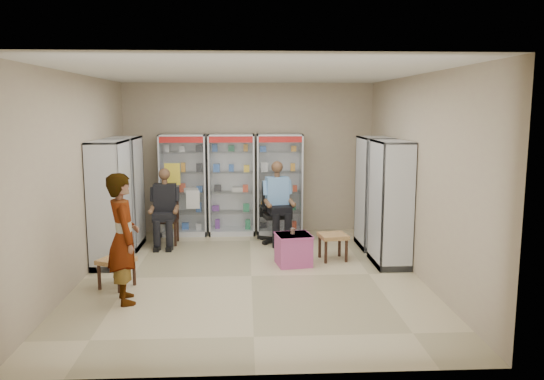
{
  "coord_description": "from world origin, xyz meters",
  "views": [
    {
      "loc": [
        -0.08,
        -7.7,
        2.51
      ],
      "look_at": [
        0.35,
        0.7,
        1.2
      ],
      "focal_mm": 35.0,
      "sensor_mm": 36.0,
      "label": 1
    }
  ],
  "objects_px": {
    "cabinet_back_right": "(279,184)",
    "woven_stool_b": "(117,273)",
    "cabinet_left_near": "(110,204)",
    "woven_stool_a": "(333,247)",
    "cabinet_right_far": "(374,193)",
    "cabinet_right_near": "(390,204)",
    "cabinet_back_mid": "(232,185)",
    "standing_man": "(123,238)",
    "cabinet_back_left": "(184,185)",
    "wooden_chair": "(166,219)",
    "pink_trunk": "(293,250)",
    "seated_shopkeeper": "(277,205)",
    "cabinet_left_far": "(126,193)",
    "office_chair": "(277,212)"
  },
  "relations": [
    {
      "from": "seated_shopkeeper",
      "to": "pink_trunk",
      "type": "xyz_separation_m",
      "value": [
        0.18,
        -1.47,
        -0.47
      ]
    },
    {
      "from": "cabinet_right_near",
      "to": "office_chair",
      "type": "xyz_separation_m",
      "value": [
        -1.73,
        1.57,
        -0.43
      ]
    },
    {
      "from": "seated_shopkeeper",
      "to": "office_chair",
      "type": "bearing_deg",
      "value": 79.24
    },
    {
      "from": "standing_man",
      "to": "wooden_chair",
      "type": "bearing_deg",
      "value": -22.3
    },
    {
      "from": "cabinet_right_near",
      "to": "woven_stool_a",
      "type": "height_order",
      "value": "cabinet_right_near"
    },
    {
      "from": "cabinet_back_left",
      "to": "cabinet_left_near",
      "type": "xyz_separation_m",
      "value": [
        -0.93,
        -2.03,
        0.0
      ]
    },
    {
      "from": "standing_man",
      "to": "cabinet_back_left",
      "type": "bearing_deg",
      "value": -25.75
    },
    {
      "from": "cabinet_right_near",
      "to": "standing_man",
      "type": "relative_size",
      "value": 1.18
    },
    {
      "from": "wooden_chair",
      "to": "woven_stool_a",
      "type": "xyz_separation_m",
      "value": [
        2.92,
        -1.2,
        -0.25
      ]
    },
    {
      "from": "cabinet_right_near",
      "to": "pink_trunk",
      "type": "distance_m",
      "value": 1.72
    },
    {
      "from": "cabinet_back_right",
      "to": "cabinet_left_near",
      "type": "xyz_separation_m",
      "value": [
        -2.83,
        -2.03,
        0.0
      ]
    },
    {
      "from": "cabinet_back_mid",
      "to": "pink_trunk",
      "type": "xyz_separation_m",
      "value": [
        1.04,
        -2.18,
        -0.75
      ]
    },
    {
      "from": "cabinet_right_near",
      "to": "cabinet_left_near",
      "type": "bearing_deg",
      "value": 87.43
    },
    {
      "from": "cabinet_back_mid",
      "to": "woven_stool_b",
      "type": "height_order",
      "value": "cabinet_back_mid"
    },
    {
      "from": "cabinet_right_far",
      "to": "cabinet_left_near",
      "type": "distance_m",
      "value": 4.55
    },
    {
      "from": "cabinet_left_near",
      "to": "woven_stool_b",
      "type": "distance_m",
      "value": 1.4
    },
    {
      "from": "cabinet_right_far",
      "to": "woven_stool_a",
      "type": "bearing_deg",
      "value": 132.87
    },
    {
      "from": "cabinet_back_mid",
      "to": "cabinet_back_right",
      "type": "relative_size",
      "value": 1.0
    },
    {
      "from": "cabinet_left_near",
      "to": "wooden_chair",
      "type": "height_order",
      "value": "cabinet_left_near"
    },
    {
      "from": "cabinet_back_left",
      "to": "cabinet_right_far",
      "type": "distance_m",
      "value": 3.71
    },
    {
      "from": "wooden_chair",
      "to": "seated_shopkeeper",
      "type": "distance_m",
      "value": 2.07
    },
    {
      "from": "cabinet_left_near",
      "to": "woven_stool_a",
      "type": "relative_size",
      "value": 4.56
    },
    {
      "from": "cabinet_right_near",
      "to": "cabinet_back_mid",
      "type": "bearing_deg",
      "value": 49.16
    },
    {
      "from": "wooden_chair",
      "to": "pink_trunk",
      "type": "distance_m",
      "value": 2.68
    },
    {
      "from": "standing_man",
      "to": "cabinet_back_right",
      "type": "bearing_deg",
      "value": -51.61
    },
    {
      "from": "woven_stool_a",
      "to": "cabinet_right_far",
      "type": "bearing_deg",
      "value": 42.87
    },
    {
      "from": "cabinet_back_right",
      "to": "cabinet_left_near",
      "type": "distance_m",
      "value": 3.48
    },
    {
      "from": "cabinet_back_right",
      "to": "pink_trunk",
      "type": "bearing_deg",
      "value": -87.74
    },
    {
      "from": "wooden_chair",
      "to": "woven_stool_b",
      "type": "bearing_deg",
      "value": -98.25
    },
    {
      "from": "cabinet_back_mid",
      "to": "cabinet_left_near",
      "type": "relative_size",
      "value": 1.0
    },
    {
      "from": "cabinet_left_far",
      "to": "cabinet_back_left",
      "type": "bearing_deg",
      "value": 135.0
    },
    {
      "from": "office_chair",
      "to": "seated_shopkeeper",
      "type": "xyz_separation_m",
      "value": [
        0.0,
        -0.05,
        0.15
      ]
    },
    {
      "from": "cabinet_back_mid",
      "to": "woven_stool_b",
      "type": "bearing_deg",
      "value": -116.25
    },
    {
      "from": "cabinet_back_right",
      "to": "cabinet_back_mid",
      "type": "bearing_deg",
      "value": 180.0
    },
    {
      "from": "cabinet_left_near",
      "to": "cabinet_right_near",
      "type": "bearing_deg",
      "value": 87.43
    },
    {
      "from": "cabinet_back_left",
      "to": "cabinet_left_far",
      "type": "bearing_deg",
      "value": -135.0
    },
    {
      "from": "cabinet_left_near",
      "to": "woven_stool_a",
      "type": "xyz_separation_m",
      "value": [
        3.6,
        0.1,
        -0.78
      ]
    },
    {
      "from": "cabinet_right_far",
      "to": "cabinet_left_far",
      "type": "bearing_deg",
      "value": 87.43
    },
    {
      "from": "wooden_chair",
      "to": "pink_trunk",
      "type": "relative_size",
      "value": 1.8
    },
    {
      "from": "woven_stool_b",
      "to": "cabinet_left_near",
      "type": "bearing_deg",
      "value": 106.51
    },
    {
      "from": "cabinet_right_far",
      "to": "office_chair",
      "type": "height_order",
      "value": "cabinet_right_far"
    },
    {
      "from": "cabinet_back_mid",
      "to": "cabinet_back_right",
      "type": "height_order",
      "value": "same"
    },
    {
      "from": "cabinet_right_far",
      "to": "wooden_chair",
      "type": "distance_m",
      "value": 3.84
    },
    {
      "from": "cabinet_right_far",
      "to": "woven_stool_b",
      "type": "relative_size",
      "value": 4.74
    },
    {
      "from": "cabinet_back_mid",
      "to": "office_chair",
      "type": "xyz_separation_m",
      "value": [
        0.85,
        -0.66,
        -0.43
      ]
    },
    {
      "from": "seated_shopkeeper",
      "to": "wooden_chair",
      "type": "bearing_deg",
      "value": 169.76
    },
    {
      "from": "cabinet_back_right",
      "to": "woven_stool_b",
      "type": "xyz_separation_m",
      "value": [
        -2.5,
        -3.14,
        -0.79
      ]
    },
    {
      "from": "cabinet_left_near",
      "to": "wooden_chair",
      "type": "xyz_separation_m",
      "value": [
        0.68,
        1.3,
        -0.53
      ]
    },
    {
      "from": "woven_stool_a",
      "to": "wooden_chair",
      "type": "bearing_deg",
      "value": 157.66
    },
    {
      "from": "cabinet_right_far",
      "to": "office_chair",
      "type": "relative_size",
      "value": 1.77
    }
  ]
}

